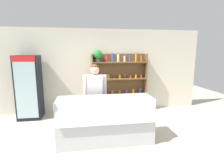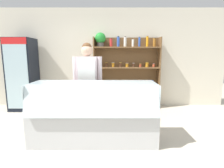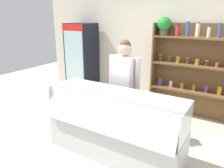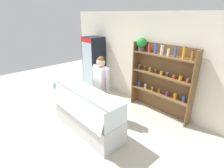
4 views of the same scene
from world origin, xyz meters
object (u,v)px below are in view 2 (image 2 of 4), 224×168
object	(u,v)px
deli_display_case	(94,123)
shop_clerk	(88,78)
drinks_fridge	(23,74)
shelving_unit	(124,66)

from	to	relation	value
deli_display_case	shop_clerk	world-z (taller)	shop_clerk
drinks_fridge	shelving_unit	distance (m)	2.68
drinks_fridge	shelving_unit	bearing A→B (deg)	4.46
shelving_unit	shop_clerk	distance (m)	1.60
shelving_unit	deli_display_case	bearing A→B (deg)	-107.09
shelving_unit	shop_clerk	world-z (taller)	shelving_unit
drinks_fridge	shop_clerk	distance (m)	2.21
deli_display_case	shop_clerk	xyz separation A→B (m)	(-0.18, 0.61, 0.68)
drinks_fridge	shelving_unit	world-z (taller)	shelving_unit
drinks_fridge	deli_display_case	bearing A→B (deg)	-40.99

